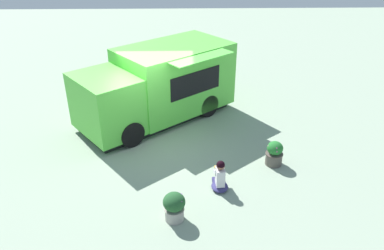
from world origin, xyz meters
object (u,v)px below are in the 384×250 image
food_truck (159,86)px  planter_flowering_far (174,206)px  person_customer (220,178)px  planter_flowering_near (274,153)px

food_truck → planter_flowering_far: size_ratio=7.62×
person_customer → planter_flowering_far: (1.17, 1.16, 0.06)m
food_truck → planter_flowering_near: 4.67m
food_truck → planter_flowering_near: food_truck is taller
planter_flowering_near → planter_flowering_far: 3.61m
person_customer → planter_flowering_near: size_ratio=1.18×
food_truck → planter_flowering_far: bearing=96.6°
planter_flowering_near → planter_flowering_far: (2.83, 2.24, 0.03)m
person_customer → planter_flowering_far: person_customer is taller
person_customer → planter_flowering_near: bearing=-146.9°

